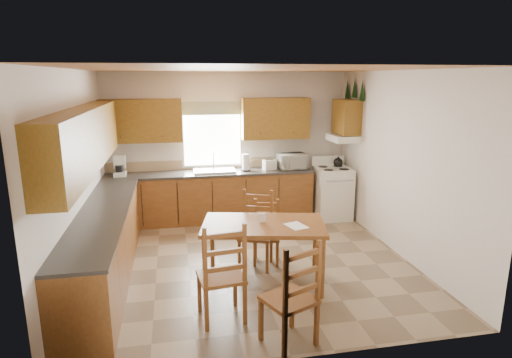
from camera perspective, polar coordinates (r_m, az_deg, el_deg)
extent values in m
plane|color=#806B4F|center=(6.31, -0.83, -10.91)|extent=(4.50, 4.50, 0.00)
plane|color=#925829|center=(5.75, -0.92, 14.43)|extent=(4.50, 4.50, 0.00)
plane|color=beige|center=(5.92, -22.82, 0.19)|extent=(4.50, 4.50, 0.00)
plane|color=beige|center=(6.65, 18.59, 1.89)|extent=(4.50, 4.50, 0.00)
plane|color=beige|center=(8.07, -3.72, 4.49)|extent=(4.50, 4.50, 0.00)
plane|color=beige|center=(3.77, 5.25, -5.98)|extent=(4.50, 4.50, 0.00)
cube|color=brown|center=(7.93, -6.03, -2.44)|extent=(3.75, 0.60, 0.88)
cube|color=brown|center=(5.99, -19.48, -8.52)|extent=(0.60, 3.60, 0.88)
cube|color=#37332F|center=(7.82, -6.11, 0.80)|extent=(3.75, 0.63, 0.04)
cube|color=#37332F|center=(5.84, -19.83, -4.31)|extent=(0.63, 3.60, 0.04)
cube|color=#9C815D|center=(8.08, -6.31, 2.00)|extent=(3.75, 0.01, 0.18)
cube|color=brown|center=(7.80, -15.06, 7.49)|extent=(1.41, 0.33, 0.75)
cube|color=brown|center=(8.00, 2.58, 8.07)|extent=(1.25, 0.33, 0.75)
cube|color=brown|center=(5.66, -21.94, 4.90)|extent=(0.33, 3.60, 0.75)
cube|color=brown|center=(7.97, 11.96, 8.10)|extent=(0.33, 0.62, 0.62)
cube|color=silver|center=(7.99, 11.50, 5.39)|extent=(0.44, 0.62, 0.12)
cube|color=silver|center=(7.98, -5.86, 5.80)|extent=(1.13, 0.02, 1.18)
cube|color=white|center=(7.97, -5.86, 5.79)|extent=(1.05, 0.01, 1.10)
cube|color=#455732|center=(7.90, -5.93, 9.37)|extent=(1.19, 0.01, 0.24)
cube|color=silver|center=(7.82, -5.57, 1.11)|extent=(0.75, 0.45, 0.04)
cone|color=black|center=(7.70, 13.98, 11.41)|extent=(0.22, 0.22, 0.36)
cone|color=black|center=(7.99, 13.02, 11.80)|extent=(0.22, 0.22, 0.36)
cone|color=black|center=(8.28, 12.10, 11.62)|extent=(0.22, 0.22, 0.36)
cube|color=silver|center=(8.16, 10.13, -1.92)|extent=(0.67, 0.68, 0.94)
cube|color=silver|center=(7.79, -17.73, 1.51)|extent=(0.21, 0.24, 0.31)
cylinder|color=white|center=(7.85, -1.40, 2.22)|extent=(0.16, 0.16, 0.31)
cube|color=silver|center=(7.95, 1.80, 1.92)|extent=(0.26, 0.20, 0.19)
imported|color=silver|center=(8.05, 4.76, 2.38)|extent=(0.51, 0.39, 0.29)
cube|color=brown|center=(5.53, 1.01, -9.92)|extent=(1.67, 1.17, 0.81)
cube|color=brown|center=(4.73, -4.69, -12.07)|extent=(0.53, 0.51, 1.13)
cube|color=brown|center=(4.33, 4.43, -14.86)|extent=(0.60, 0.59, 1.10)
cube|color=brown|center=(6.11, 1.38, -7.17)|extent=(0.45, 0.44, 0.90)
cube|color=brown|center=(5.95, -0.04, -6.93)|extent=(0.57, 0.56, 1.06)
cube|color=white|center=(5.32, 5.37, -6.23)|extent=(0.28, 0.33, 0.00)
cube|color=white|center=(5.41, 0.84, -5.18)|extent=(0.09, 0.04, 0.12)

